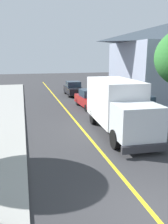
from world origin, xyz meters
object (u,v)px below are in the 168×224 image
at_px(parked_car_near, 90,99).
at_px(parked_van_across, 139,106).
at_px(box_truck, 118,104).
at_px(parked_car_mid, 73,89).
at_px(stop_sign, 131,92).

relative_size(parked_car_near, parked_van_across, 1.01).
height_order(box_truck, parked_car_mid, box_truck).
height_order(box_truck, parked_car_near, box_truck).
bearing_deg(parked_car_near, stop_sign, -54.95).
height_order(box_truck, stop_sign, box_truck).
xyz_separation_m(box_truck, stop_sign, (2.69, 3.74, 0.09)).
distance_m(box_truck, parked_van_across, 4.56).
distance_m(parked_car_near, parked_car_mid, 7.28).
bearing_deg(parked_van_across, box_truck, -135.65).
relative_size(parked_car_near, parked_car_mid, 1.01).
distance_m(box_truck, parked_car_near, 7.22).
bearing_deg(stop_sign, box_truck, -125.72).
height_order(parked_car_near, stop_sign, stop_sign).
relative_size(parked_car_near, stop_sign, 1.69).
relative_size(parked_van_across, stop_sign, 1.68).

